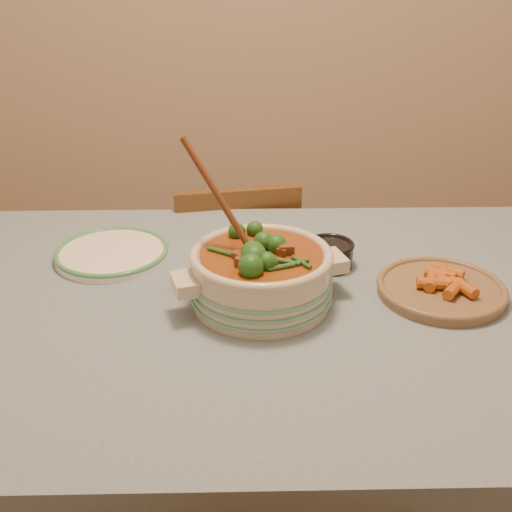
{
  "coord_description": "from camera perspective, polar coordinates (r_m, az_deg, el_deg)",
  "views": [
    {
      "loc": [
        -0.0,
        -1.22,
        1.47
      ],
      "look_at": [
        0.03,
        0.01,
        0.86
      ],
      "focal_mm": 45.0,
      "sensor_mm": 36.0,
      "label": 1
    }
  ],
  "objects": [
    {
      "name": "stew_casserole",
      "position": [
        1.37,
        0.44,
        -1.39
      ],
      "size": [
        0.39,
        0.37,
        0.36
      ],
      "rotation": [
        0.0,
        0.0,
        0.3
      ],
      "color": "beige",
      "rests_on": "dining_table"
    },
    {
      "name": "chair_far",
      "position": [
        2.13,
        -1.88,
        -2.04
      ],
      "size": [
        0.43,
        0.43,
        0.81
      ],
      "rotation": [
        0.0,
        0.0,
        3.3
      ],
      "color": "brown",
      "rests_on": "floor"
    },
    {
      "name": "fried_plate",
      "position": [
        1.49,
        16.15,
        -2.68
      ],
      "size": [
        0.32,
        0.32,
        0.05
      ],
      "rotation": [
        0.0,
        0.0,
        -0.14
      ],
      "color": "olive",
      "rests_on": "dining_table"
    },
    {
      "name": "condiment_bowl",
      "position": [
        1.56,
        6.54,
        0.28
      ],
      "size": [
        0.15,
        0.15,
        0.06
      ],
      "rotation": [
        0.0,
        0.0,
        0.39
      ],
      "color": "black",
      "rests_on": "dining_table"
    },
    {
      "name": "white_plate",
      "position": [
        1.64,
        -12.67,
        0.27
      ],
      "size": [
        0.3,
        0.3,
        0.02
      ],
      "rotation": [
        0.0,
        0.0,
        -0.05
      ],
      "color": "white",
      "rests_on": "dining_table"
    },
    {
      "name": "dining_table",
      "position": [
        1.46,
        -0.98,
        -7.19
      ],
      "size": [
        1.68,
        1.08,
        0.76
      ],
      "color": "brown",
      "rests_on": "floor"
    }
  ]
}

